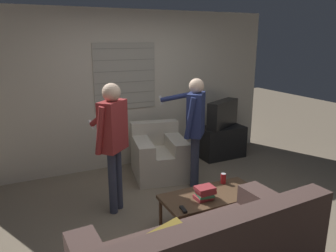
# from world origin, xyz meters

# --- Properties ---
(ground_plane) EXTENTS (16.00, 16.00, 0.00)m
(ground_plane) POSITION_xyz_m (0.00, 0.00, 0.00)
(ground_plane) COLOR #7F705B
(wall_back) EXTENTS (5.20, 0.08, 2.55)m
(wall_back) POSITION_xyz_m (-0.00, 2.03, 1.28)
(wall_back) COLOR beige
(wall_back) RESTS_ON ground_plane
(armchair_beige) EXTENTS (0.92, 1.00, 0.80)m
(armchair_beige) POSITION_xyz_m (0.22, 1.36, 0.33)
(armchair_beige) COLOR beige
(armchair_beige) RESTS_ON ground_plane
(coffee_table) EXTENTS (1.15, 0.53, 0.39)m
(coffee_table) POSITION_xyz_m (0.17, -0.22, 0.35)
(coffee_table) COLOR brown
(coffee_table) RESTS_ON ground_plane
(tv_stand) EXTENTS (0.80, 0.45, 0.57)m
(tv_stand) POSITION_xyz_m (1.59, 1.60, 0.28)
(tv_stand) COLOR black
(tv_stand) RESTS_ON ground_plane
(tv) EXTENTS (0.78, 0.53, 0.48)m
(tv) POSITION_xyz_m (1.59, 1.60, 0.80)
(tv) COLOR black
(tv) RESTS_ON tv_stand
(person_left_standing) EXTENTS (0.46, 0.72, 1.61)m
(person_left_standing) POSITION_xyz_m (-0.73, 0.59, 1.01)
(person_left_standing) COLOR #33384C
(person_left_standing) RESTS_ON ground_plane
(person_right_standing) EXTENTS (0.52, 0.75, 1.59)m
(person_right_standing) POSITION_xyz_m (0.48, 0.71, 1.00)
(person_right_standing) COLOR #33384C
(person_right_standing) RESTS_ON ground_plane
(book_stack) EXTENTS (0.22, 0.20, 0.15)m
(book_stack) POSITION_xyz_m (0.04, -0.28, 0.46)
(book_stack) COLOR maroon
(book_stack) RESTS_ON coffee_table
(soda_can) EXTENTS (0.07, 0.07, 0.13)m
(soda_can) POSITION_xyz_m (0.46, -0.04, 0.45)
(soda_can) COLOR red
(soda_can) RESTS_ON coffee_table
(spare_remote) EXTENTS (0.06, 0.13, 0.02)m
(spare_remote) POSITION_xyz_m (-0.29, -0.40, 0.40)
(spare_remote) COLOR black
(spare_remote) RESTS_ON coffee_table
(floor_fan) EXTENTS (0.31, 0.20, 0.39)m
(floor_fan) POSITION_xyz_m (0.90, 1.53, 0.19)
(floor_fan) COLOR #A8A8AD
(floor_fan) RESTS_ON ground_plane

